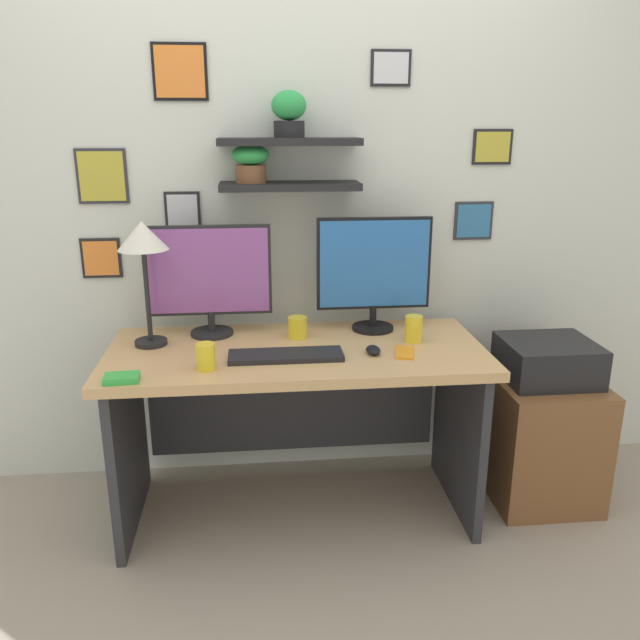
% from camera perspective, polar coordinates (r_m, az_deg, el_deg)
% --- Properties ---
extents(ground_plane, '(8.00, 8.00, 0.00)m').
position_cam_1_polar(ground_plane, '(2.90, -1.95, -16.62)').
color(ground_plane, gray).
extents(back_wall_assembly, '(4.40, 0.24, 2.70)m').
position_cam_1_polar(back_wall_assembly, '(2.86, -2.89, 11.98)').
color(back_wall_assembly, silver).
rests_on(back_wall_assembly, ground).
extents(desk, '(1.51, 0.68, 0.75)m').
position_cam_1_polar(desk, '(2.69, -2.14, -6.46)').
color(desk, tan).
rests_on(desk, ground).
extents(monitor_left, '(0.52, 0.18, 0.47)m').
position_cam_1_polar(monitor_left, '(2.70, -9.89, 3.84)').
color(monitor_left, black).
rests_on(monitor_left, desk).
extents(monitor_right, '(0.49, 0.18, 0.49)m').
position_cam_1_polar(monitor_right, '(2.74, 4.84, 4.48)').
color(monitor_right, black).
rests_on(monitor_right, desk).
extents(keyboard, '(0.44, 0.14, 0.02)m').
position_cam_1_polar(keyboard, '(2.46, -3.08, -3.19)').
color(keyboard, black).
rests_on(keyboard, desk).
extents(computer_mouse, '(0.06, 0.09, 0.03)m').
position_cam_1_polar(computer_mouse, '(2.50, 4.79, -2.70)').
color(computer_mouse, black).
rests_on(computer_mouse, desk).
extents(desk_lamp, '(0.20, 0.20, 0.50)m').
position_cam_1_polar(desk_lamp, '(2.59, -15.57, 6.47)').
color(desk_lamp, black).
rests_on(desk_lamp, desk).
extents(cell_phone, '(0.10, 0.15, 0.01)m').
position_cam_1_polar(cell_phone, '(2.52, 7.56, -2.89)').
color(cell_phone, orange).
rests_on(cell_phone, desk).
extents(coffee_mug, '(0.08, 0.08, 0.09)m').
position_cam_1_polar(coffee_mug, '(2.67, -2.02, -0.67)').
color(coffee_mug, yellow).
rests_on(coffee_mug, desk).
extents(pen_cup, '(0.07, 0.07, 0.10)m').
position_cam_1_polar(pen_cup, '(2.36, -10.19, -3.24)').
color(pen_cup, yellow).
rests_on(pen_cup, desk).
extents(scissors_tray, '(0.12, 0.09, 0.02)m').
position_cam_1_polar(scissors_tray, '(2.34, -17.34, -4.99)').
color(scissors_tray, green).
rests_on(scissors_tray, desk).
extents(water_cup, '(0.07, 0.07, 0.11)m').
position_cam_1_polar(water_cup, '(2.65, 8.39, -0.79)').
color(water_cup, yellow).
rests_on(water_cup, desk).
extents(drawer_cabinet, '(0.44, 0.50, 0.56)m').
position_cam_1_polar(drawer_cabinet, '(3.05, 19.03, -9.83)').
color(drawer_cabinet, brown).
rests_on(drawer_cabinet, ground).
extents(printer, '(0.38, 0.34, 0.17)m').
position_cam_1_polar(printer, '(2.90, 19.72, -3.41)').
color(printer, black).
rests_on(printer, drawer_cabinet).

